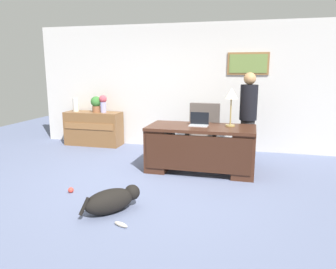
# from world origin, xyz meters

# --- Properties ---
(ground_plane) EXTENTS (12.00, 12.00, 0.00)m
(ground_plane) POSITION_xyz_m (0.00, 0.00, 0.00)
(ground_plane) COLOR slate
(back_wall) EXTENTS (7.00, 0.16, 2.70)m
(back_wall) POSITION_xyz_m (0.01, 2.60, 1.35)
(back_wall) COLOR silver
(back_wall) RESTS_ON ground_plane
(desk) EXTENTS (1.82, 0.87, 0.79)m
(desk) POSITION_xyz_m (0.57, 0.91, 0.43)
(desk) COLOR #422316
(desk) RESTS_ON ground_plane
(credenza) EXTENTS (1.30, 0.50, 0.77)m
(credenza) POSITION_xyz_m (-2.13, 2.25, 0.39)
(credenza) COLOR brown
(credenza) RESTS_ON ground_plane
(armchair) EXTENTS (0.60, 0.59, 1.07)m
(armchair) POSITION_xyz_m (0.48, 1.85, 0.48)
(armchair) COLOR #564C47
(armchair) RESTS_ON ground_plane
(person_standing) EXTENTS (0.32, 0.32, 1.68)m
(person_standing) POSITION_xyz_m (1.33, 1.73, 0.87)
(person_standing) COLOR #262323
(person_standing) RESTS_ON ground_plane
(dog_lying) EXTENTS (0.64, 0.70, 0.30)m
(dog_lying) POSITION_xyz_m (-0.23, -0.99, 0.15)
(dog_lying) COLOR black
(dog_lying) RESTS_ON ground_plane
(laptop) EXTENTS (0.32, 0.22, 0.23)m
(laptop) POSITION_xyz_m (0.52, 1.00, 0.84)
(laptop) COLOR #B2B5BA
(laptop) RESTS_ON desk
(desk_lamp) EXTENTS (0.22, 0.22, 0.65)m
(desk_lamp) POSITION_xyz_m (1.05, 1.07, 1.30)
(desk_lamp) COLOR #9E8447
(desk_lamp) RESTS_ON desk
(vase_with_flowers) EXTENTS (0.17, 0.17, 0.39)m
(vase_with_flowers) POSITION_xyz_m (-1.87, 2.25, 0.99)
(vase_with_flowers) COLOR #A0A0D6
(vase_with_flowers) RESTS_ON credenza
(vase_empty) EXTENTS (0.13, 0.13, 0.30)m
(vase_empty) POSITION_xyz_m (-2.56, 2.25, 0.92)
(vase_empty) COLOR silver
(vase_empty) RESTS_ON credenza
(potted_plant) EXTENTS (0.24, 0.24, 0.36)m
(potted_plant) POSITION_xyz_m (-2.04, 2.25, 0.97)
(potted_plant) COLOR brown
(potted_plant) RESTS_ON credenza
(dog_toy_ball) EXTENTS (0.08, 0.08, 0.08)m
(dog_toy_ball) POSITION_xyz_m (-1.07, -0.55, 0.04)
(dog_toy_ball) COLOR #E53F33
(dog_toy_ball) RESTS_ON ground_plane
(dog_toy_bone) EXTENTS (0.20, 0.12, 0.05)m
(dog_toy_bone) POSITION_xyz_m (0.02, -1.31, 0.03)
(dog_toy_bone) COLOR beige
(dog_toy_bone) RESTS_ON ground_plane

